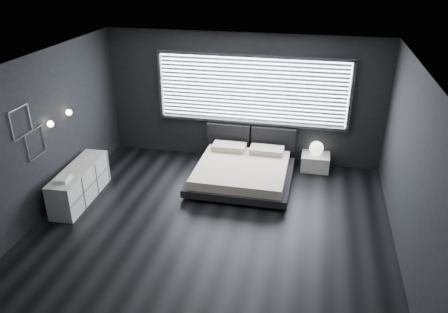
# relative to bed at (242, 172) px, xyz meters

# --- Properties ---
(room) EXTENTS (6.04, 6.00, 2.80)m
(room) POSITION_rel_bed_xyz_m (-0.21, -1.59, 1.16)
(room) COLOR black
(room) RESTS_ON ground
(window) EXTENTS (4.14, 0.09, 1.52)m
(window) POSITION_rel_bed_xyz_m (-0.01, 1.11, 1.37)
(window) COLOR white
(window) RESTS_ON ground
(headboard) EXTENTS (1.96, 0.16, 0.52)m
(headboard) POSITION_rel_bed_xyz_m (-0.00, 1.05, 0.33)
(headboard) COLOR black
(headboard) RESTS_ON ground
(sconce_near) EXTENTS (0.18, 0.11, 0.11)m
(sconce_near) POSITION_rel_bed_xyz_m (-3.09, -1.54, 1.36)
(sconce_near) COLOR silver
(sconce_near) RESTS_ON ground
(sconce_far) EXTENTS (0.18, 0.11, 0.11)m
(sconce_far) POSITION_rel_bed_xyz_m (-3.09, -0.94, 1.36)
(sconce_far) COLOR silver
(sconce_far) RESTS_ON ground
(wall_art_upper) EXTENTS (0.01, 0.48, 0.48)m
(wall_art_upper) POSITION_rel_bed_xyz_m (-3.19, -2.14, 1.61)
(wall_art_upper) COLOR #47474C
(wall_art_upper) RESTS_ON ground
(wall_art_lower) EXTENTS (0.01, 0.48, 0.48)m
(wall_art_lower) POSITION_rel_bed_xyz_m (-3.19, -1.89, 1.14)
(wall_art_lower) COLOR #47474C
(wall_art_lower) RESTS_ON ground
(bed) EXTENTS (2.00, 1.91, 0.52)m
(bed) POSITION_rel_bed_xyz_m (0.00, 0.00, 0.00)
(bed) COLOR black
(bed) RESTS_ON ground
(nightstand) EXTENTS (0.59, 0.50, 0.34)m
(nightstand) POSITION_rel_bed_xyz_m (1.44, 0.91, -0.07)
(nightstand) COLOR silver
(nightstand) RESTS_ON ground
(orb_lamp) EXTENTS (0.30, 0.30, 0.30)m
(orb_lamp) POSITION_rel_bed_xyz_m (1.44, 0.93, 0.25)
(orb_lamp) COLOR white
(orb_lamp) RESTS_ON nightstand
(dresser) EXTENTS (0.54, 1.67, 0.66)m
(dresser) POSITION_rel_bed_xyz_m (-2.86, -1.31, 0.09)
(dresser) COLOR silver
(dresser) RESTS_ON ground
(book_stack) EXTENTS (0.29, 0.36, 0.07)m
(book_stack) POSITION_rel_bed_xyz_m (-2.87, -1.79, 0.45)
(book_stack) COLOR white
(book_stack) RESTS_ON dresser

